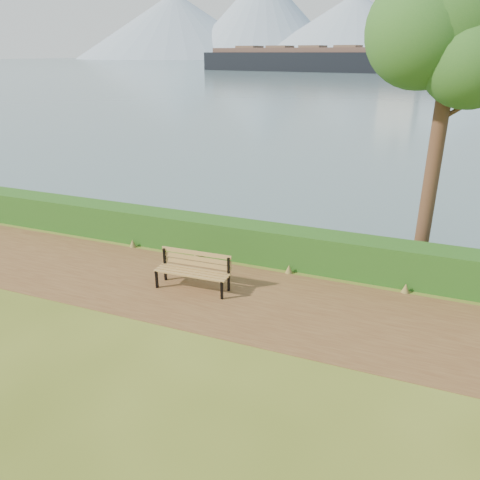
% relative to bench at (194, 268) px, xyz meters
% --- Properties ---
extents(ground, '(140.00, 140.00, 0.00)m').
position_rel_bench_xyz_m(ground, '(0.33, -0.41, -0.53)').
color(ground, '#4B5618').
rests_on(ground, ground).
extents(path, '(40.00, 3.40, 0.01)m').
position_rel_bench_xyz_m(path, '(0.33, -0.11, -0.52)').
color(path, brown).
rests_on(path, ground).
extents(hedge, '(32.00, 0.85, 1.00)m').
position_rel_bench_xyz_m(hedge, '(0.33, 2.19, -0.03)').
color(hedge, '#1C4413').
rests_on(hedge, ground).
extents(water, '(700.00, 510.00, 0.00)m').
position_rel_bench_xyz_m(water, '(0.33, 259.59, -0.52)').
color(water, '#405B67').
rests_on(water, ground).
extents(mountains, '(585.00, 190.00, 70.00)m').
position_rel_bench_xyz_m(mountains, '(-8.84, 405.64, 27.17)').
color(mountains, '#7D90A7').
rests_on(mountains, ground).
extents(bench, '(1.85, 0.61, 0.92)m').
position_rel_bench_xyz_m(bench, '(0.00, 0.00, 0.00)').
color(bench, black).
rests_on(bench, ground).
extents(tree, '(3.96, 3.42, 8.09)m').
position_rel_bench_xyz_m(tree, '(5.06, 3.73, 5.48)').
color(tree, '#3D2419').
rests_on(tree, ground).
extents(cargo_ship, '(76.16, 22.59, 22.84)m').
position_rel_bench_xyz_m(cargo_ship, '(-25.14, 137.45, 2.88)').
color(cargo_ship, black).
rests_on(cargo_ship, ground).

